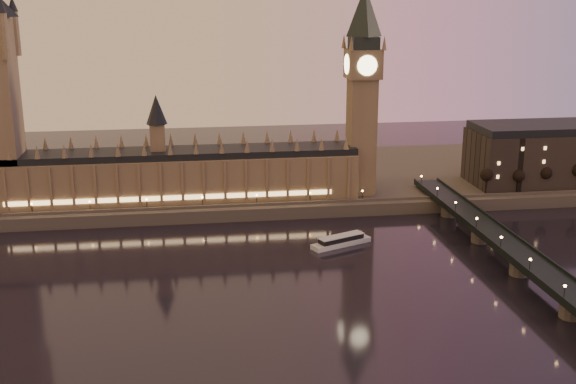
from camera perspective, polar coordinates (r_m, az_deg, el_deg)
name	(u,v)px	position (r m, az deg, el deg)	size (l,w,h in m)	color
ground	(289,310)	(249.19, 0.10, -9.33)	(700.00, 700.00, 0.00)	black
far_embankment	(299,179)	(406.65, 0.91, 1.06)	(560.00, 130.00, 6.00)	#423D35
palace_of_westminster	(171,169)	(354.60, -9.20, 1.80)	(180.00, 26.62, 52.00)	brown
big_ben	(363,78)	(357.73, 5.93, 8.91)	(17.68, 17.68, 104.00)	brown
westminster_bridge	(543,280)	(274.54, 19.51, -6.60)	(13.20, 260.00, 15.30)	black
bare_tree_0	(486,177)	(375.15, 15.36, 1.19)	(6.13, 6.13, 12.47)	black
bare_tree_1	(517,175)	(382.07, 17.65, 1.26)	(6.13, 6.13, 12.47)	black
bare_tree_2	(548,174)	(389.58, 19.87, 1.33)	(6.13, 6.13, 12.47)	black
cruise_boat_a	(341,241)	(309.96, 4.22, -3.87)	(27.87, 16.64, 4.45)	silver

